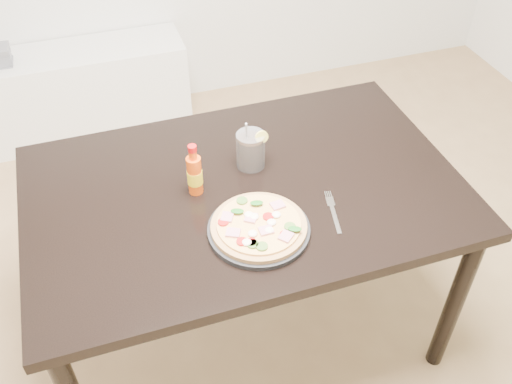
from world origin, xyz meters
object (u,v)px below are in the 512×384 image
object	(u,v)px
fork	(333,211)
dining_table	(245,205)
hot_sauce_bottle	(195,174)
plate	(259,230)
pizza	(259,225)
media_console	(60,96)
cola_cup	(251,151)

from	to	relation	value
fork	dining_table	bearing A→B (deg)	151.60
hot_sauce_bottle	fork	size ratio (longest dim) A/B	0.98
plate	pizza	distance (m)	0.02
plate	media_console	size ratio (longest dim) A/B	0.22
dining_table	hot_sauce_bottle	size ratio (longest dim) A/B	7.64
cola_cup	plate	bearing A→B (deg)	-103.76
plate	pizza	size ratio (longest dim) A/B	1.07
dining_table	plate	distance (m)	0.23
cola_cup	media_console	world-z (taller)	cola_cup
plate	media_console	xyz separation A→B (m)	(-0.56, 1.79, -0.51)
dining_table	plate	size ratio (longest dim) A/B	4.59
hot_sauce_bottle	cola_cup	size ratio (longest dim) A/B	0.99
dining_table	cola_cup	bearing A→B (deg)	61.15
plate	cola_cup	size ratio (longest dim) A/B	1.64
dining_table	pizza	bearing A→B (deg)	-95.62
hot_sauce_bottle	cola_cup	bearing A→B (deg)	19.22
pizza	hot_sauce_bottle	size ratio (longest dim) A/B	1.55
plate	pizza	xyz separation A→B (m)	(-0.00, -0.00, 0.02)
hot_sauce_bottle	fork	xyz separation A→B (m)	(0.38, -0.22, -0.07)
dining_table	fork	bearing A→B (deg)	-40.99
media_console	fork	bearing A→B (deg)	-65.74
fork	media_console	distance (m)	2.02
dining_table	cola_cup	xyz separation A→B (m)	(0.05, 0.10, 0.14)
cola_cup	hot_sauce_bottle	bearing A→B (deg)	-160.78
dining_table	media_console	world-z (taller)	dining_table
pizza	fork	bearing A→B (deg)	2.72
dining_table	fork	xyz separation A→B (m)	(0.22, -0.20, 0.09)
pizza	cola_cup	xyz separation A→B (m)	(0.08, 0.31, 0.03)
plate	fork	xyz separation A→B (m)	(0.24, 0.01, -0.01)
dining_table	pizza	world-z (taller)	pizza
hot_sauce_bottle	cola_cup	distance (m)	0.22
cola_cup	dining_table	bearing A→B (deg)	-118.85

